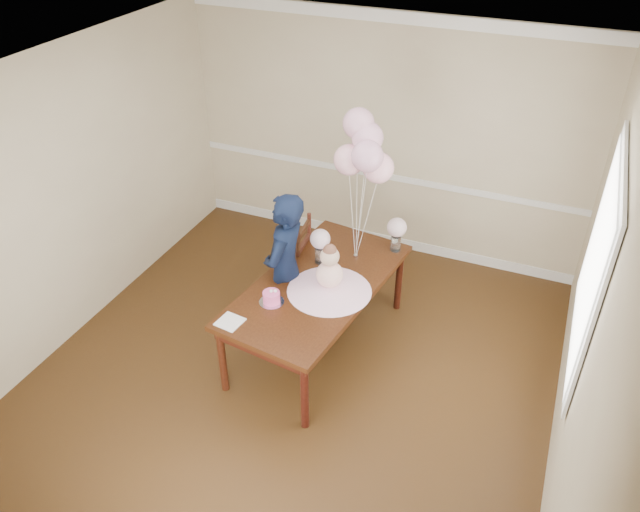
{
  "coord_description": "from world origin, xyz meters",
  "views": [
    {
      "loc": [
        1.82,
        -3.67,
        4.1
      ],
      "look_at": [
        0.07,
        0.5,
        1.05
      ],
      "focal_mm": 35.0,
      "sensor_mm": 36.0,
      "label": 1
    }
  ],
  "objects_px": {
    "birthday_cake": "(271,297)",
    "woman": "(285,271)",
    "dining_chair_seat": "(323,274)",
    "dining_table_top": "(318,285)"
  },
  "relations": [
    {
      "from": "birthday_cake",
      "to": "woman",
      "type": "xyz_separation_m",
      "value": [
        -0.07,
        0.43,
        -0.02
      ]
    },
    {
      "from": "dining_table_top",
      "to": "dining_chair_seat",
      "type": "bearing_deg",
      "value": 114.82
    },
    {
      "from": "dining_chair_seat",
      "to": "birthday_cake",
      "type": "bearing_deg",
      "value": -102.1
    },
    {
      "from": "dining_table_top",
      "to": "woman",
      "type": "distance_m",
      "value": 0.33
    },
    {
      "from": "birthday_cake",
      "to": "woman",
      "type": "distance_m",
      "value": 0.43
    },
    {
      "from": "dining_table_top",
      "to": "woman",
      "type": "relative_size",
      "value": 1.27
    },
    {
      "from": "dining_table_top",
      "to": "birthday_cake",
      "type": "relative_size",
      "value": 13.33
    },
    {
      "from": "dining_chair_seat",
      "to": "woman",
      "type": "distance_m",
      "value": 0.63
    },
    {
      "from": "dining_chair_seat",
      "to": "woman",
      "type": "bearing_deg",
      "value": -114.34
    },
    {
      "from": "dining_table_top",
      "to": "dining_chair_seat",
      "type": "relative_size",
      "value": 4.52
    }
  ]
}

